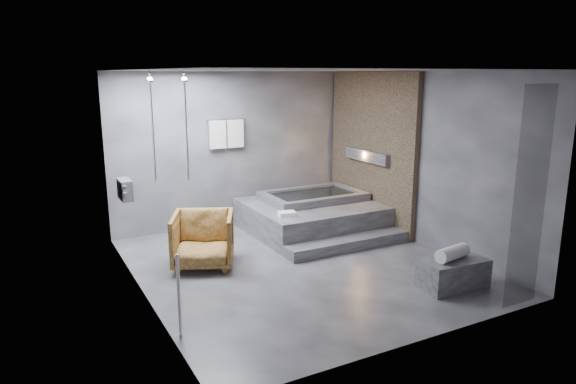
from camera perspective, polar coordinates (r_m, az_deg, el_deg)
room at (r=7.59m, az=3.09°, el=5.25°), size 5.00×5.04×2.82m
tub_deck at (r=9.24m, az=2.58°, el=-2.72°), size 2.20×2.00×0.50m
tub_step at (r=8.34m, az=6.73°, el=-5.71°), size 2.20×0.36×0.18m
concrete_bench at (r=7.16m, az=17.85°, el=-8.59°), size 0.91×0.55×0.39m
driftwood_chair at (r=7.58m, az=-9.42°, el=-5.25°), size 1.14×1.15×0.80m
rolled_towel at (r=7.03m, az=17.81°, el=-6.47°), size 0.54×0.26×0.18m
deck_towel at (r=8.33m, az=-0.12°, el=-2.44°), size 0.30×0.25×0.07m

